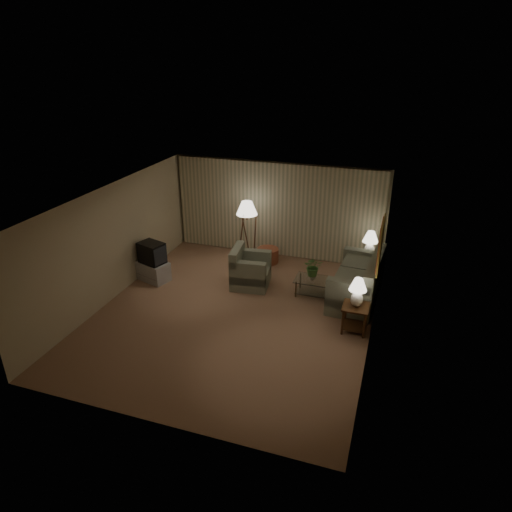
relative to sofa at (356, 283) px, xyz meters
The scene contains 16 objects.
ground 2.95m from the sofa, 149.02° to the right, with size 7.00×7.00×0.00m, color #A4725A.
room_shell 2.80m from the sofa, behind, with size 6.04×7.02×2.72m.
sofa is the anchor object (origin of this frame).
armchair 2.59m from the sofa, behind, with size 1.16×1.12×0.79m.
side_table_near 1.36m from the sofa, 83.66° to the right, with size 0.54×0.54×0.60m.
side_table_far 1.26m from the sofa, 83.16° to the left, with size 0.50×0.42×0.60m.
table_lamp_near 1.46m from the sofa, 83.66° to the right, with size 0.37×0.37×0.64m.
table_lamp_far 1.38m from the sofa, 83.16° to the left, with size 0.40×0.40×0.69m.
coffee_table 0.89m from the sofa, behind, with size 1.14×0.62×0.41m.
tv_cabinet 5.09m from the sofa, behind, with size 0.90×0.71×0.50m, color #B3B3B6.
crt_tv 5.10m from the sofa, behind, with size 0.73×0.62×0.53m, color black.
floor_lamp 3.39m from the sofa, 159.14° to the left, with size 0.57×0.57×1.75m.
ottoman 2.92m from the sofa, 152.49° to the left, with size 0.60×0.60×0.40m, color #9B4834.
vase 1.02m from the sofa, behind, with size 0.14×0.14×0.15m, color white.
flowers 1.08m from the sofa, behind, with size 0.43×0.38×0.48m, color #477F38.
book 0.65m from the sofa, 162.02° to the right, with size 0.16×0.22×0.02m, color olive.
Camera 1 is at (3.24, -8.25, 5.47)m, focal length 32.00 mm.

